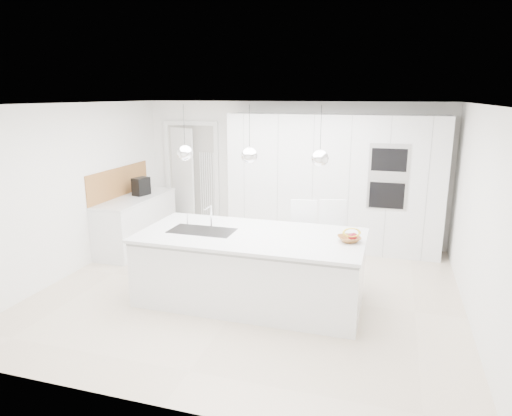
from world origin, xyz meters
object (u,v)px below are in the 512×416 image
(espresso_machine, at_px, (141,186))
(bar_stool_right, at_px, (330,244))
(island_base, at_px, (250,270))
(bar_stool_left, at_px, (301,243))
(fruit_bowl, at_px, (349,239))

(espresso_machine, height_order, bar_stool_right, espresso_machine)
(island_base, height_order, bar_stool_right, bar_stool_right)
(island_base, height_order, bar_stool_left, bar_stool_left)
(island_base, relative_size, fruit_bowl, 10.39)
(island_base, xyz_separation_m, bar_stool_right, (0.89, 0.88, 0.16))
(bar_stool_left, distance_m, bar_stool_right, 0.40)
(island_base, distance_m, bar_stool_left, 0.96)
(fruit_bowl, bearing_deg, bar_stool_right, 112.69)
(fruit_bowl, bearing_deg, island_base, -175.62)
(island_base, bearing_deg, bar_stool_right, 44.52)
(espresso_machine, height_order, bar_stool_left, espresso_machine)
(island_base, distance_m, bar_stool_right, 1.26)
(island_base, bearing_deg, bar_stool_left, 58.35)
(island_base, distance_m, espresso_machine, 3.11)
(fruit_bowl, xyz_separation_m, bar_stool_right, (-0.33, 0.78, -0.34))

